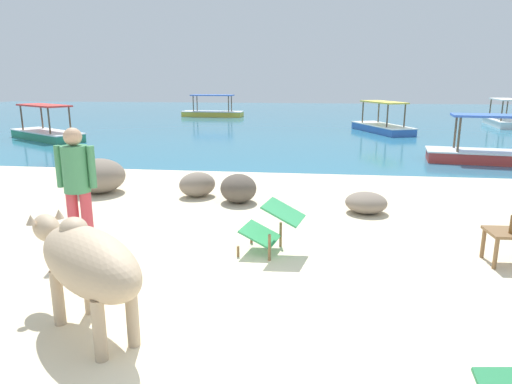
# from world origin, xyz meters

# --- Properties ---
(sand_beach) EXTENTS (18.00, 14.00, 0.04)m
(sand_beach) POSITION_xyz_m (0.00, 0.00, 0.02)
(sand_beach) COLOR beige
(sand_beach) RESTS_ON ground
(water_surface) EXTENTS (60.00, 36.00, 0.03)m
(water_surface) POSITION_xyz_m (0.00, 22.00, 0.00)
(water_surface) COLOR teal
(water_surface) RESTS_ON ground
(cow) EXTENTS (1.66, 1.40, 1.02)m
(cow) POSITION_xyz_m (-1.47, -0.29, 0.71)
(cow) COLOR tan
(cow) RESTS_ON sand_beach
(deck_chair_far) EXTENTS (0.86, 0.67, 0.68)m
(deck_chair_far) POSITION_xyz_m (-0.08, 1.82, 0.42)
(deck_chair_far) COLOR brown
(deck_chair_far) RESTS_ON sand_beach
(person_standing) EXTENTS (0.51, 0.32, 1.62)m
(person_standing) POSITION_xyz_m (-2.48, 1.48, 0.99)
(person_standing) COLOR #CC3D47
(person_standing) RESTS_ON sand_beach
(shore_rock_large) EXTENTS (0.83, 0.88, 0.52)m
(shore_rock_large) POSITION_xyz_m (-0.91, 4.24, 0.30)
(shore_rock_large) COLOR brown
(shore_rock_large) RESTS_ON sand_beach
(shore_rock_medium) EXTENTS (1.44, 1.44, 0.67)m
(shore_rock_medium) POSITION_xyz_m (-3.76, 4.62, 0.38)
(shore_rock_medium) COLOR gray
(shore_rock_medium) RESTS_ON sand_beach
(shore_rock_small) EXTENTS (0.91, 0.89, 0.47)m
(shore_rock_small) POSITION_xyz_m (-1.76, 4.56, 0.27)
(shore_rock_small) COLOR gray
(shore_rock_small) RESTS_ON sand_beach
(shore_rock_flat) EXTENTS (0.84, 0.81, 0.35)m
(shore_rock_flat) POSITION_xyz_m (1.32, 3.84, 0.22)
(shore_rock_flat) COLOR gray
(shore_rock_flat) RESTS_ON sand_beach
(boat_yellow) EXTENTS (3.72, 1.33, 1.29)m
(boat_yellow) POSITION_xyz_m (-5.70, 23.70, 0.29)
(boat_yellow) COLOR gold
(boat_yellow) RESTS_ON water_surface
(boat_blue) EXTENTS (2.39, 3.84, 1.29)m
(boat_blue) POSITION_xyz_m (3.28, 16.41, 0.29)
(boat_blue) COLOR #3866B7
(boat_blue) RESTS_ON water_surface
(boat_red) EXTENTS (3.81, 1.71, 1.29)m
(boat_red) POSITION_xyz_m (5.37, 9.22, 0.29)
(boat_red) COLOR #C63833
(boat_red) RESTS_ON water_surface
(boat_green) EXTENTS (3.71, 2.96, 1.29)m
(boat_green) POSITION_xyz_m (-9.53, 12.32, 0.29)
(boat_green) COLOR #338E66
(boat_green) RESTS_ON water_surface
(boat_white) EXTENTS (1.55, 3.78, 1.29)m
(boat_white) POSITION_xyz_m (9.46, 19.86, 0.29)
(boat_white) COLOR white
(boat_white) RESTS_ON water_surface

